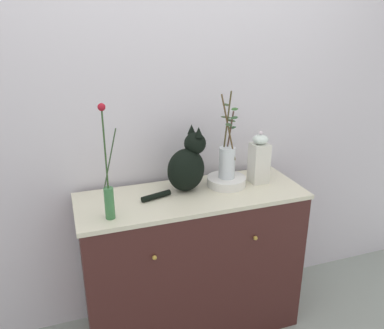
% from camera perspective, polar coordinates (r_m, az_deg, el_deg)
% --- Properties ---
extents(ground_plane, '(6.00, 6.00, 0.00)m').
position_cam_1_polar(ground_plane, '(2.75, 0.00, -22.11)').
color(ground_plane, '#909B92').
extents(wall_back, '(4.40, 0.08, 2.60)m').
position_cam_1_polar(wall_back, '(2.39, -2.49, 6.89)').
color(wall_back, silver).
rests_on(wall_back, ground_plane).
extents(sideboard, '(1.30, 0.50, 0.93)m').
position_cam_1_polar(sideboard, '(2.46, 0.00, -14.16)').
color(sideboard, '#401E1B').
rests_on(sideboard, ground_plane).
extents(cat_sitting, '(0.42, 0.23, 0.38)m').
position_cam_1_polar(cat_sitting, '(2.23, -0.70, -0.11)').
color(cat_sitting, black).
rests_on(cat_sitting, sideboard).
extents(vase_slim_green, '(0.08, 0.05, 0.58)m').
position_cam_1_polar(vase_slim_green, '(1.95, -12.09, -3.78)').
color(vase_slim_green, '#377440').
rests_on(vase_slim_green, sideboard).
extents(bowl_porcelain, '(0.23, 0.23, 0.05)m').
position_cam_1_polar(bowl_porcelain, '(2.34, 5.04, -2.44)').
color(bowl_porcelain, white).
rests_on(bowl_porcelain, sideboard).
extents(vase_glass_clear, '(0.14, 0.24, 0.51)m').
position_cam_1_polar(vase_glass_clear, '(2.29, 5.16, 0.87)').
color(vase_glass_clear, silver).
rests_on(vase_glass_clear, bowl_porcelain).
extents(jar_lidded_porcelain, '(0.10, 0.10, 0.32)m').
position_cam_1_polar(jar_lidded_porcelain, '(2.37, 9.78, 0.75)').
color(jar_lidded_porcelain, silver).
rests_on(jar_lidded_porcelain, sideboard).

